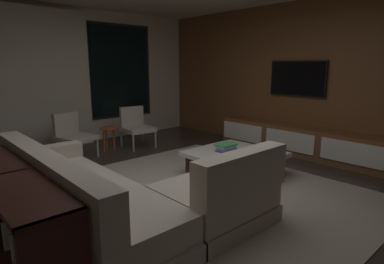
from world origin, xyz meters
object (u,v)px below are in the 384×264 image
(side_stool, at_px, (108,132))
(console_table_behind_couch, at_px, (11,210))
(coffee_table, at_px, (234,164))
(sectional_couch, at_px, (120,199))
(book_stack_on_coffee_table, at_px, (226,147))
(mounted_tv, at_px, (297,78))
(accent_chair_by_curtain, at_px, (72,133))
(media_console, at_px, (298,141))
(accent_chair_near_window, at_px, (136,125))

(side_stool, distance_m, console_table_behind_couch, 3.38)
(coffee_table, xyz_separation_m, console_table_behind_couch, (-2.90, -0.08, 0.23))
(sectional_couch, relative_size, book_stack_on_coffee_table, 8.41)
(sectional_couch, bearing_deg, mounted_tv, 5.51)
(sectional_couch, distance_m, accent_chair_by_curtain, 2.81)
(side_stool, bearing_deg, media_console, -46.62)
(media_console, relative_size, mounted_tv, 2.88)
(book_stack_on_coffee_table, xyz_separation_m, console_table_behind_couch, (-2.83, -0.19, 0.00))
(accent_chair_near_window, xyz_separation_m, console_table_behind_couch, (-2.80, -2.53, -0.01))
(sectional_couch, relative_size, side_stool, 5.43)
(coffee_table, bearing_deg, sectional_couch, -173.86)
(sectional_couch, bearing_deg, coffee_table, 6.14)
(coffee_table, xyz_separation_m, accent_chair_near_window, (-0.09, 2.45, 0.25))
(mounted_tv, bearing_deg, coffee_table, -175.15)
(sectional_couch, distance_m, mounted_tv, 4.02)
(sectional_couch, relative_size, accent_chair_near_window, 3.21)
(book_stack_on_coffee_table, distance_m, mounted_tv, 2.15)
(coffee_table, relative_size, side_stool, 2.52)
(accent_chair_near_window, distance_m, media_console, 3.07)
(sectional_couch, height_order, book_stack_on_coffee_table, sectional_couch)
(coffee_table, bearing_deg, accent_chair_near_window, 92.12)
(mounted_tv, bearing_deg, console_table_behind_couch, -177.10)
(coffee_table, bearing_deg, accent_chair_by_curtain, 117.90)
(console_table_behind_couch, bearing_deg, accent_chair_near_window, 42.10)
(side_stool, relative_size, console_table_behind_couch, 0.22)
(accent_chair_by_curtain, bearing_deg, media_console, -40.14)
(accent_chair_near_window, xyz_separation_m, side_stool, (-0.58, 0.02, -0.06))
(accent_chair_near_window, relative_size, mounted_tv, 0.72)
(book_stack_on_coffee_table, xyz_separation_m, media_console, (1.76, -0.14, -0.17))
(coffee_table, distance_m, side_stool, 2.57)
(mounted_tv, bearing_deg, accent_chair_by_curtain, 143.72)
(sectional_couch, distance_m, media_console, 3.68)
(book_stack_on_coffee_table, bearing_deg, mounted_tv, 1.56)
(side_stool, xyz_separation_m, console_table_behind_couch, (-2.22, -2.55, 0.05))
(mounted_tv, height_order, console_table_behind_couch, mounted_tv)
(accent_chair_by_curtain, relative_size, media_console, 0.25)
(side_stool, relative_size, mounted_tv, 0.43)
(sectional_couch, xyz_separation_m, mounted_tv, (3.86, 0.37, 1.06))
(accent_chair_near_window, relative_size, accent_chair_by_curtain, 1.00)
(sectional_couch, distance_m, book_stack_on_coffee_table, 1.95)
(side_stool, distance_m, mounted_tv, 3.58)
(accent_chair_by_curtain, height_order, console_table_behind_couch, accent_chair_by_curtain)
(sectional_couch, height_order, accent_chair_by_curtain, sectional_couch)
(mounted_tv, bearing_deg, accent_chair_near_window, 130.63)
(book_stack_on_coffee_table, distance_m, accent_chair_near_window, 2.35)
(media_console, bearing_deg, mounted_tv, 47.52)
(accent_chair_by_curtain, bearing_deg, console_table_behind_couch, -121.08)
(coffee_table, relative_size, book_stack_on_coffee_table, 3.90)
(sectional_couch, relative_size, accent_chair_by_curtain, 3.21)
(coffee_table, bearing_deg, book_stack_on_coffee_table, 121.67)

